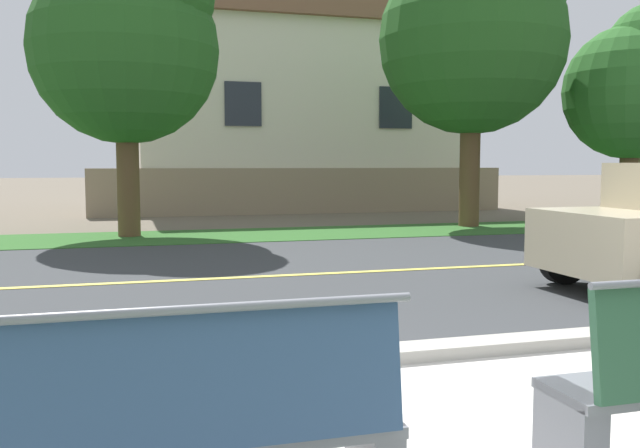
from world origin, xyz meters
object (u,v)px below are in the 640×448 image
at_px(bench_left, 153,437).
at_px(shade_tree_left, 479,26).
at_px(shade_tree_centre, 637,82).
at_px(shade_tree_far_left, 131,36).

distance_m(bench_left, shade_tree_left, 15.25).
distance_m(bench_left, shade_tree_centre, 16.83).
xyz_separation_m(shade_tree_far_left, shade_tree_left, (8.01, 0.09, 0.64)).
bearing_deg(shade_tree_left, shade_tree_centre, -11.35).
relative_size(shade_tree_far_left, shade_tree_centre, 1.18).
xyz_separation_m(shade_tree_left, shade_tree_centre, (3.90, -0.78, -1.27)).
relative_size(shade_tree_far_left, shade_tree_left, 0.87).
xyz_separation_m(bench_left, shade_tree_far_left, (0.12, 12.06, 3.68)).
bearing_deg(shade_tree_far_left, shade_tree_centre, -3.31).
xyz_separation_m(bench_left, shade_tree_left, (8.12, 12.16, 4.32)).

